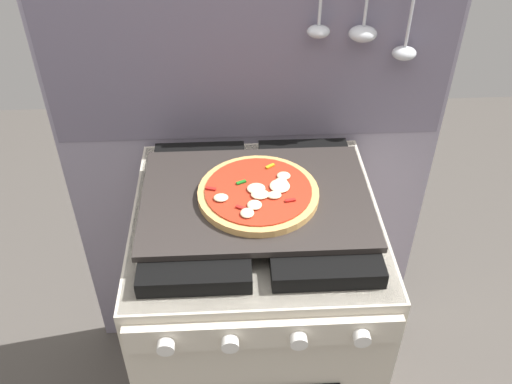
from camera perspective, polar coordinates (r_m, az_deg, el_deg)
kitchen_backsplash at (r=1.67m, az=-0.51°, el=3.54°), size 1.10×0.09×1.55m
stove at (r=1.66m, az=0.00°, el=-12.88°), size 0.60×0.64×0.90m
baking_tray at (r=1.33m, az=0.00°, el=-0.60°), size 0.54×0.38×0.02m
pizza_left at (r=1.31m, az=0.27°, el=-0.11°), size 0.28×0.28×0.03m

